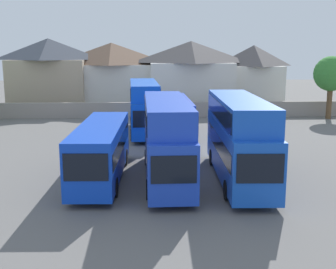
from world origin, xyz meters
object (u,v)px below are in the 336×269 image
at_px(bus_4, 144,105).
at_px(house_terrace_right, 191,75).
at_px(bus_1, 101,148).
at_px(tree_behind_wall, 331,74).
at_px(house_terrace_centre, 112,75).
at_px(house_terrace_left, 49,73).
at_px(house_terrace_far_right, 253,76).
at_px(bus_2, 167,135).
at_px(bus_5, 176,114).
at_px(bus_3, 239,135).

height_order(bus_4, house_terrace_right, house_terrace_right).
xyz_separation_m(bus_1, tree_behind_wall, (23.75, 22.62, 3.15)).
height_order(house_terrace_centre, house_terrace_right, house_terrace_right).
distance_m(house_terrace_left, tree_behind_wall, 35.23).
relative_size(house_terrace_left, house_terrace_far_right, 1.22).
distance_m(bus_1, house_terrace_far_right, 36.89).
xyz_separation_m(house_terrace_left, house_terrace_centre, (8.17, 0.61, -0.27)).
relative_size(bus_2, house_terrace_far_right, 1.36).
bearing_deg(bus_5, house_terrace_far_right, 146.64).
height_order(bus_2, house_terrace_centre, house_terrace_centre).
relative_size(bus_2, house_terrace_right, 1.02).
bearing_deg(house_terrace_right, house_terrace_centre, 171.68).
height_order(bus_1, house_terrace_far_right, house_terrace_far_right).
bearing_deg(house_terrace_far_right, bus_5, -122.86).
relative_size(bus_1, tree_behind_wall, 1.54).
relative_size(house_terrace_centre, house_terrace_far_right, 1.37).
height_order(house_terrace_centre, house_terrace_far_right, house_terrace_centre).
relative_size(bus_4, house_terrace_centre, 0.95).
bearing_deg(tree_behind_wall, bus_1, -136.40).
relative_size(bus_4, house_terrace_right, 0.98).
bearing_deg(bus_4, house_terrace_far_right, 138.39).
height_order(bus_4, house_terrace_left, house_terrace_left).
height_order(house_terrace_left, house_terrace_centre, house_terrace_left).
distance_m(house_terrace_centre, tree_behind_wall, 27.73).
distance_m(bus_5, house_terrace_far_right, 21.61).
xyz_separation_m(bus_4, house_terrace_right, (6.15, 17.06, 1.81)).
distance_m(house_terrace_right, house_terrace_far_right, 8.56).
xyz_separation_m(bus_4, house_terrace_left, (-12.56, 17.99, 1.99)).
bearing_deg(house_terrace_far_right, bus_1, -117.91).
xyz_separation_m(bus_2, house_terrace_centre, (-5.83, 33.56, 1.69)).
relative_size(bus_3, house_terrace_right, 1.04).
distance_m(bus_2, house_terrace_left, 35.85).
relative_size(house_terrace_far_right, tree_behind_wall, 1.18).
xyz_separation_m(bus_5, house_terrace_far_right, (11.65, 18.04, 2.39)).
bearing_deg(house_terrace_left, tree_behind_wall, -16.64).
bearing_deg(house_terrace_right, bus_1, -105.33).
bearing_deg(house_terrace_right, tree_behind_wall, -31.32).
height_order(bus_4, house_terrace_centre, house_terrace_centre).
height_order(bus_2, house_terrace_left, house_terrace_left).
height_order(bus_1, tree_behind_wall, tree_behind_wall).
bearing_deg(bus_4, bus_3, 18.69).
bearing_deg(tree_behind_wall, house_terrace_far_right, 123.30).
distance_m(house_terrace_left, house_terrace_right, 18.73).
bearing_deg(bus_3, house_terrace_far_right, 167.00).
distance_m(bus_4, house_terrace_far_right, 23.13).
xyz_separation_m(bus_1, house_terrace_centre, (-1.83, 33.31, 2.51)).
bearing_deg(bus_3, bus_2, -91.68).
bearing_deg(bus_4, house_terrace_left, -147.21).
bearing_deg(house_terrace_far_right, bus_4, -129.46).
xyz_separation_m(bus_3, tree_behind_wall, (15.39, 23.14, 2.27)).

